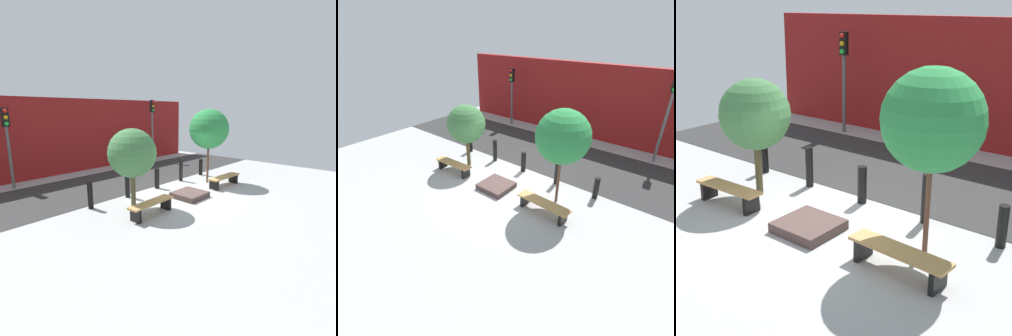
{
  "view_description": "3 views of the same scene",
  "coord_description": "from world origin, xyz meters",
  "views": [
    {
      "loc": [
        -7.92,
        -6.54,
        3.39
      ],
      "look_at": [
        -0.58,
        0.15,
        1.19
      ],
      "focal_mm": 28.0,
      "sensor_mm": 36.0,
      "label": 1
    },
    {
      "loc": [
        5.86,
        -7.09,
        5.7
      ],
      "look_at": [
        0.42,
        -0.39,
        1.01
      ],
      "focal_mm": 28.0,
      "sensor_mm": 36.0,
      "label": 2
    },
    {
      "loc": [
        5.96,
        -6.73,
        4.44
      ],
      "look_at": [
        0.41,
        0.16,
        1.28
      ],
      "focal_mm": 50.0,
      "sensor_mm": 36.0,
      "label": 3
    }
  ],
  "objects": [
    {
      "name": "ground_plane",
      "position": [
        0.0,
        0.0,
        0.0
      ],
      "size": [
        18.0,
        18.0,
        0.0
      ],
      "primitive_type": "plane",
      "color": "#A3A3A3"
    },
    {
      "name": "road_strip",
      "position": [
        0.0,
        3.64,
        0.01
      ],
      "size": [
        18.0,
        4.11,
        0.01
      ],
      "primitive_type": "cube",
      "color": "#2E2E2E",
      "rests_on": "ground"
    },
    {
      "name": "building_facade",
      "position": [
        0.0,
        7.16,
        2.01
      ],
      "size": [
        16.2,
        0.5,
        4.02
      ],
      "primitive_type": "cube",
      "color": "maroon",
      "rests_on": "ground"
    },
    {
      "name": "bench_left",
      "position": [
        -2.29,
        -0.69,
        0.34
      ],
      "size": [
        1.82,
        0.5,
        0.47
      ],
      "rotation": [
        0.0,
        0.0,
        0.05
      ],
      "color": "black",
      "rests_on": "ground"
    },
    {
      "name": "bench_right",
      "position": [
        2.29,
        -0.69,
        0.34
      ],
      "size": [
        1.93,
        0.53,
        0.47
      ],
      "rotation": [
        0.0,
        0.0,
        -0.05
      ],
      "color": "black",
      "rests_on": "ground"
    },
    {
      "name": "planter_bed",
      "position": [
        0.0,
        -0.49,
        0.11
      ],
      "size": [
        1.18,
        1.15,
        0.21
      ],
      "primitive_type": "cube",
      "color": "#4C3935",
      "rests_on": "ground"
    },
    {
      "name": "tree_behind_left_bench",
      "position": [
        -2.29,
        0.23,
        1.96
      ],
      "size": [
        1.67,
        1.67,
        2.81
      ],
      "color": "#4D4528",
      "rests_on": "ground"
    },
    {
      "name": "tree_behind_right_bench",
      "position": [
        2.29,
        0.23,
        2.54
      ],
      "size": [
        1.82,
        1.82,
        3.46
      ],
      "color": "brown",
      "rests_on": "ground"
    },
    {
      "name": "bollard_far_left",
      "position": [
        -3.31,
        1.33,
        0.5
      ],
      "size": [
        0.19,
        0.19,
        1.0
      ],
      "primitive_type": "cylinder",
      "color": "black",
      "rests_on": "ground"
    },
    {
      "name": "bollard_left",
      "position": [
        -1.66,
        1.33,
        0.52
      ],
      "size": [
        0.19,
        0.19,
        1.03
      ],
      "primitive_type": "cylinder",
      "color": "black",
      "rests_on": "ground"
    },
    {
      "name": "bollard_center",
      "position": [
        0.0,
        1.33,
        0.45
      ],
      "size": [
        0.21,
        0.21,
        0.9
      ],
      "primitive_type": "cylinder",
      "color": "black",
      "rests_on": "ground"
    },
    {
      "name": "bollard_right",
      "position": [
        1.66,
        1.33,
        0.55
      ],
      "size": [
        0.18,
        0.18,
        1.1
      ],
      "primitive_type": "cylinder",
      "color": "black",
      "rests_on": "ground"
    },
    {
      "name": "bollard_far_right",
      "position": [
        3.31,
        1.33,
        0.43
      ],
      "size": [
        0.2,
        0.2,
        0.86
      ],
      "primitive_type": "cylinder",
      "color": "black",
      "rests_on": "ground"
    },
    {
      "name": "traffic_light_west",
      "position": [
        -4.29,
        5.97,
        2.42
      ],
      "size": [
        0.28,
        0.27,
        3.49
      ],
      "color": "#515151",
      "rests_on": "ground"
    }
  ]
}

